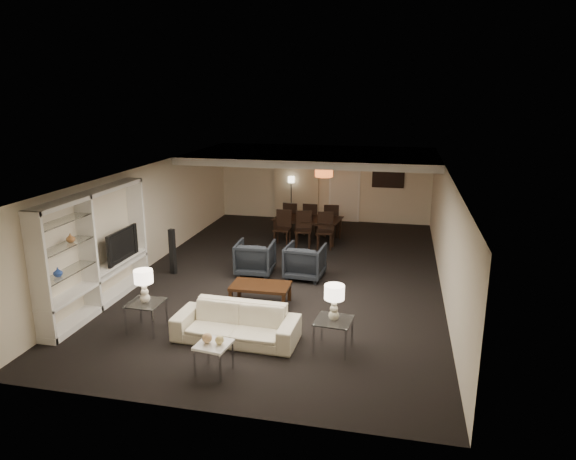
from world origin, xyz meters
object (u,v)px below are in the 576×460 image
(pendant_light, at_px, (324,173))
(chair_nr, at_px, (325,231))
(coffee_table, at_px, (261,294))
(dining_table, at_px, (307,229))
(vase_blue, at_px, (58,272))
(armchair_right, at_px, (305,261))
(table_lamp_left, at_px, (144,286))
(chair_fl, at_px, (292,218))
(chair_nm, at_px, (303,230))
(chair_fr, at_px, (331,220))
(floor_speaker, at_px, (173,252))
(chair_nl, at_px, (282,229))
(side_table_right, at_px, (333,335))
(table_lamp_right, at_px, (334,303))
(floor_lamp, at_px, (291,199))
(marble_table, at_px, (214,358))
(sofa, at_px, (236,323))
(television, at_px, (118,245))
(side_table_left, at_px, (147,316))
(armchair_left, at_px, (255,258))
(vase_amber, at_px, (70,238))
(chair_fm, at_px, (311,219))

(pendant_light, xyz_separation_m, chair_nr, (0.23, -1.22, -1.42))
(coffee_table, relative_size, dining_table, 0.62)
(vase_blue, bearing_deg, armchair_right, 44.44)
(table_lamp_left, bearing_deg, chair_fl, 80.25)
(chair_nm, relative_size, chair_fr, 1.00)
(armchair_right, relative_size, floor_speaker, 0.81)
(floor_speaker, xyz_separation_m, chair_nl, (2.02, 2.78, -0.05))
(chair_fl, bearing_deg, side_table_right, 112.32)
(table_lamp_right, distance_m, chair_fl, 7.34)
(coffee_table, bearing_deg, chair_fr, 82.58)
(floor_speaker, xyz_separation_m, floor_lamp, (1.65, 5.70, 0.20))
(armchair_right, distance_m, chair_nm, 2.45)
(coffee_table, xyz_separation_m, armchair_right, (0.60, 1.70, 0.19))
(coffee_table, bearing_deg, dining_table, 88.77)
(marble_table, relative_size, dining_table, 0.26)
(marble_table, bearing_deg, sofa, 90.00)
(coffee_table, relative_size, chair_fl, 1.19)
(sofa, bearing_deg, table_lamp_left, -177.85)
(table_lamp_left, relative_size, chair_nr, 0.62)
(coffee_table, relative_size, table_lamp_left, 1.94)
(vase_blue, distance_m, chair_nl, 6.64)
(television, bearing_deg, side_table_left, -137.89)
(chair_nr, distance_m, chair_fl, 1.77)
(coffee_table, height_order, chair_fr, chair_fr)
(floor_speaker, bearing_deg, armchair_left, 23.32)
(side_table_right, bearing_deg, chair_nm, 105.68)
(pendant_light, xyz_separation_m, armchair_right, (0.13, -3.61, -1.52))
(sofa, xyz_separation_m, table_lamp_right, (1.70, 0.00, 0.54))
(armchair_left, relative_size, marble_table, 1.79)
(armchair_left, xyz_separation_m, chair_fl, (0.10, 3.69, 0.09))
(armchair_right, height_order, chair_fl, chair_fl)
(side_table_left, distance_m, chair_nm, 5.97)
(side_table_right, bearing_deg, floor_lamp, 106.60)
(side_table_right, distance_m, floor_speaker, 5.13)
(table_lamp_right, relative_size, chair_nm, 0.62)
(sofa, bearing_deg, dining_table, 91.23)
(pendant_light, distance_m, vase_blue, 8.16)
(chair_fr, bearing_deg, marble_table, 77.54)
(vase_amber, xyz_separation_m, chair_fr, (3.84, 6.91, -1.15))
(armchair_left, xyz_separation_m, side_table_left, (-1.10, -3.30, -0.12))
(marble_table, relative_size, chair_nm, 0.50)
(side_table_left, bearing_deg, dining_table, 74.14)
(vase_amber, height_order, chair_fm, vase_amber)
(sofa, relative_size, chair_nr, 2.18)
(television, relative_size, vase_blue, 6.88)
(side_table_left, xyz_separation_m, marble_table, (1.70, -1.10, -0.03))
(armchair_right, distance_m, table_lamp_left, 4.05)
(coffee_table, distance_m, table_lamp_left, 2.42)
(armchair_left, bearing_deg, pendant_light, -109.33)
(sofa, distance_m, vase_blue, 3.27)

